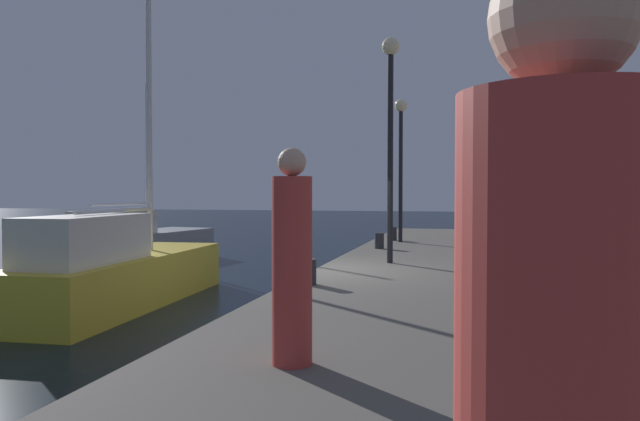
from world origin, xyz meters
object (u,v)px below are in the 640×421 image
Objects in this scene: lamp_post_mid_promenade at (401,144)px; bollard_north at (309,272)px; bollard_center at (379,241)px; person_far_corner at (292,263)px; bollard_south at (393,234)px; person_mid_promenade at (593,228)px; lamp_post_near_edge at (390,111)px; sailboat_grey at (136,243)px; sailboat_yellow at (117,271)px.

bollard_north is at bearing -93.61° from lamp_post_mid_promenade.
bollard_center is 10.72m from person_far_corner.
bollard_south is 2.76m from bollard_center.
lamp_post_mid_promenade is 2.26× the size of person_far_corner.
lamp_post_mid_promenade reaches higher than bollard_center.
bollard_north is (-0.54, -8.50, -2.64)m from lamp_post_mid_promenade.
person_mid_promenade is (4.20, -7.52, 0.66)m from bollard_south.
lamp_post_mid_promenade is at bearing -63.25° from bollard_south.
person_mid_promenade is at bearing 19.29° from bollard_north.
lamp_post_near_edge is 11.47× the size of bollard_south.
person_mid_promenade is at bearing -60.63° from lamp_post_mid_promenade.
bollard_center is 6.39m from person_mid_promenade.
lamp_post_mid_promenade is 8.22m from person_mid_promenade.
bollard_center is (-0.31, -2.19, -2.64)m from lamp_post_mid_promenade.
bollard_south is 8.63m from person_mid_promenade.
sailboat_grey is 0.76× the size of sailboat_yellow.
person_far_corner reaches higher than bollard_center.
person_far_corner reaches higher than bollard_north.
person_far_corner is at bearing -87.98° from lamp_post_mid_promenade.
sailboat_grey is 14.74× the size of bollard_north.
bollard_north is (-0.25, -9.07, 0.00)m from bollard_south.
bollard_south is at bearing 119.18° from person_mid_promenade.
bollard_center is at bearing -90.39° from bollard_south.
person_far_corner is (0.10, -7.55, -2.25)m from lamp_post_near_edge.
sailboat_grey reaches higher than bollard_center.
bollard_south is at bearing 9.47° from sailboat_grey.
sailboat_yellow is 19.29× the size of bollard_south.
bollard_south is (-0.29, 0.57, -2.64)m from lamp_post_mid_promenade.
person_mid_promenade is 6.85m from person_far_corner.
lamp_post_mid_promenade reaches higher than person_mid_promenade.
lamp_post_mid_promenade is 13.02m from person_far_corner.
bollard_south is 13.47m from person_far_corner.
lamp_post_near_edge is 1.11× the size of lamp_post_mid_promenade.
person_mid_promenade reaches higher than bollard_north.
lamp_post_near_edge is at bearing -83.81° from bollard_south.
sailboat_yellow is 8.96m from bollard_south.
person_far_corner is (8.54, -12.13, 0.99)m from sailboat_grey.
sailboat_grey reaches higher than person_far_corner.
person_far_corner is at bearing -85.93° from bollard_center.
lamp_post_near_edge is at bearing 20.51° from sailboat_yellow.
sailboat_yellow is at bearing -62.53° from sailboat_grey.
bollard_south is 0.22× the size of person_far_corner.
sailboat_yellow reaches higher than bollard_south.
person_mid_promenade reaches higher than bollard_south.
sailboat_yellow reaches higher than bollard_center.
sailboat_yellow is (3.37, -6.47, 0.05)m from sailboat_grey.
sailboat_grey is 1.43× the size of lamp_post_mid_promenade.
lamp_post_mid_promenade is 8.92m from bollard_north.
lamp_post_near_edge is at bearing -28.48° from sailboat_grey.
sailboat_yellow reaches higher than person_mid_promenade.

